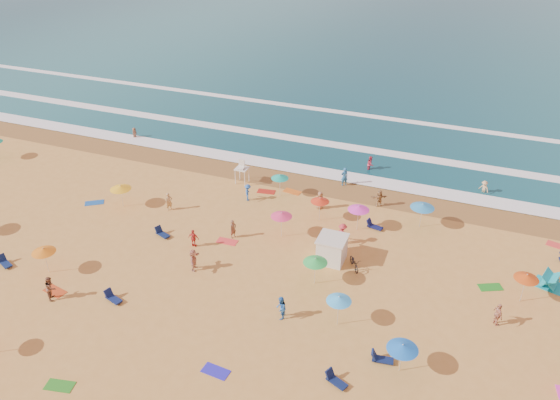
% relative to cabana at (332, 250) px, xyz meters
% --- Properties ---
extents(ground, '(220.00, 220.00, 0.00)m').
position_rel_cabana_xyz_m(ground, '(-4.92, -1.08, -1.00)').
color(ground, gold).
rests_on(ground, ground).
extents(ocean, '(220.00, 140.00, 0.18)m').
position_rel_cabana_xyz_m(ocean, '(-4.92, 82.92, -1.00)').
color(ocean, '#0C4756').
rests_on(ocean, ground).
extents(wet_sand, '(220.00, 220.00, 0.00)m').
position_rel_cabana_xyz_m(wet_sand, '(-4.92, 11.42, -0.99)').
color(wet_sand, olive).
rests_on(wet_sand, ground).
extents(surf_foam, '(200.00, 18.70, 0.05)m').
position_rel_cabana_xyz_m(surf_foam, '(-4.92, 20.24, -0.90)').
color(surf_foam, white).
rests_on(surf_foam, ground).
extents(cabana, '(2.00, 2.00, 2.00)m').
position_rel_cabana_xyz_m(cabana, '(0.00, 0.00, 0.00)').
color(cabana, silver).
rests_on(cabana, ground).
extents(cabana_roof, '(2.20, 2.20, 0.12)m').
position_rel_cabana_xyz_m(cabana_roof, '(0.00, 0.00, 1.06)').
color(cabana_roof, silver).
rests_on(cabana_roof, cabana).
extents(bicycle, '(1.55, 1.96, 0.99)m').
position_rel_cabana_xyz_m(bicycle, '(1.90, -0.30, -0.50)').
color(bicycle, black).
rests_on(bicycle, ground).
extents(lifeguard_stand, '(1.20, 1.20, 2.10)m').
position_rel_cabana_xyz_m(lifeguard_stand, '(-11.85, 9.19, 0.05)').
color(lifeguard_stand, white).
rests_on(lifeguard_stand, ground).
extents(beach_umbrellas, '(64.70, 28.68, 0.72)m').
position_rel_cabana_xyz_m(beach_umbrellas, '(-4.28, -0.22, 1.11)').
color(beach_umbrellas, '#CE4811').
rests_on(beach_umbrellas, ground).
extents(loungers, '(42.76, 18.98, 0.34)m').
position_rel_cabana_xyz_m(loungers, '(-0.39, -4.44, -0.83)').
color(loungers, '#102051').
rests_on(loungers, ground).
extents(towels, '(41.54, 28.02, 0.03)m').
position_rel_cabana_xyz_m(towels, '(-3.93, -2.57, -0.98)').
color(towels, '#C64118').
rests_on(towels, ground).
extents(beachgoers, '(42.97, 28.96, 2.14)m').
position_rel_cabana_xyz_m(beachgoers, '(-5.90, 2.45, -0.18)').
color(beachgoers, red).
rests_on(beachgoers, ground).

